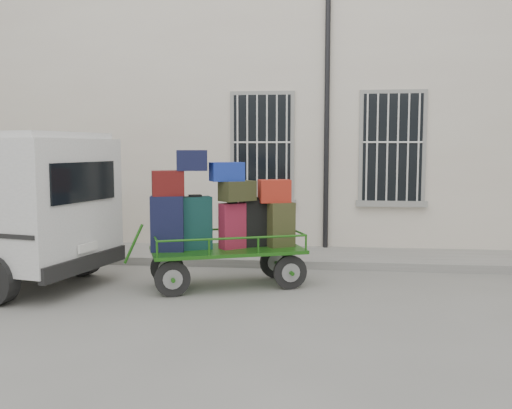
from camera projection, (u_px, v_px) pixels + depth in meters
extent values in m
plane|color=slate|center=(268.00, 286.00, 9.29)|extent=(80.00, 80.00, 0.00)
cube|color=beige|center=(288.00, 118.00, 14.42)|extent=(24.00, 5.00, 6.00)
cylinder|color=black|center=(327.00, 121.00, 11.79)|extent=(0.11, 0.11, 5.60)
cube|color=black|center=(262.00, 148.00, 12.05)|extent=(1.20, 0.08, 2.20)
cube|color=gray|center=(262.00, 202.00, 12.15)|extent=(1.45, 0.22, 0.12)
cube|color=black|center=(392.00, 148.00, 11.75)|extent=(1.20, 0.08, 2.20)
cube|color=gray|center=(391.00, 204.00, 11.84)|extent=(1.45, 0.22, 0.12)
cube|color=slate|center=(278.00, 256.00, 11.45)|extent=(24.00, 1.70, 0.15)
cylinder|color=black|center=(173.00, 279.00, 8.60)|extent=(0.54, 0.26, 0.55)
cylinder|color=gray|center=(173.00, 279.00, 8.60)|extent=(0.32, 0.20, 0.30)
cylinder|color=black|center=(167.00, 268.00, 9.40)|extent=(0.54, 0.26, 0.55)
cylinder|color=gray|center=(167.00, 268.00, 9.40)|extent=(0.32, 0.20, 0.30)
cylinder|color=black|center=(290.00, 272.00, 9.06)|extent=(0.54, 0.26, 0.55)
cylinder|color=gray|center=(290.00, 272.00, 9.06)|extent=(0.32, 0.20, 0.30)
cylinder|color=black|center=(275.00, 262.00, 9.87)|extent=(0.54, 0.26, 0.55)
cylinder|color=gray|center=(275.00, 262.00, 9.87)|extent=(0.32, 0.20, 0.30)
cube|color=#205E15|center=(227.00, 250.00, 9.20)|extent=(2.65, 1.89, 0.05)
cylinder|color=#205E15|center=(134.00, 244.00, 8.81)|extent=(0.31, 0.15, 0.62)
cube|color=black|center=(168.00, 224.00, 8.92)|extent=(0.55, 0.39, 0.87)
cube|color=black|center=(167.00, 195.00, 8.88)|extent=(0.24, 0.22, 0.03)
cube|color=#0D2E32|center=(195.00, 223.00, 9.10)|extent=(0.57, 0.45, 0.84)
cube|color=black|center=(195.00, 196.00, 9.06)|extent=(0.24, 0.20, 0.03)
cube|color=maroon|center=(232.00, 226.00, 9.16)|extent=(0.45, 0.42, 0.73)
cube|color=black|center=(232.00, 202.00, 9.12)|extent=(0.19, 0.16, 0.03)
cube|color=black|center=(256.00, 223.00, 9.40)|extent=(0.57, 0.49, 0.77)
cube|color=black|center=(256.00, 198.00, 9.36)|extent=(0.23, 0.20, 0.03)
cube|color=#2D2D16|center=(280.00, 224.00, 9.36)|extent=(0.52, 0.48, 0.73)
cube|color=black|center=(280.00, 201.00, 9.32)|extent=(0.21, 0.20, 0.03)
cube|color=#4F100F|center=(168.00, 183.00, 8.91)|extent=(0.57, 0.49, 0.39)
cube|color=#282914|center=(237.00, 191.00, 9.10)|extent=(0.61, 0.60, 0.32)
cube|color=maroon|center=(274.00, 191.00, 9.31)|extent=(0.57, 0.43, 0.37)
cube|color=black|center=(192.00, 160.00, 8.91)|extent=(0.53, 0.43, 0.32)
cube|color=navy|center=(227.00, 172.00, 9.05)|extent=(0.59, 0.50, 0.30)
cube|color=black|center=(84.00, 182.00, 8.67)|extent=(0.39, 1.50, 0.60)
cube|color=black|center=(86.00, 263.00, 8.80)|extent=(0.56, 2.00, 0.24)
cube|color=white|center=(88.00, 247.00, 8.76)|extent=(0.14, 0.46, 0.13)
cylinder|color=black|center=(82.00, 255.00, 10.03)|extent=(0.78, 0.40, 0.74)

